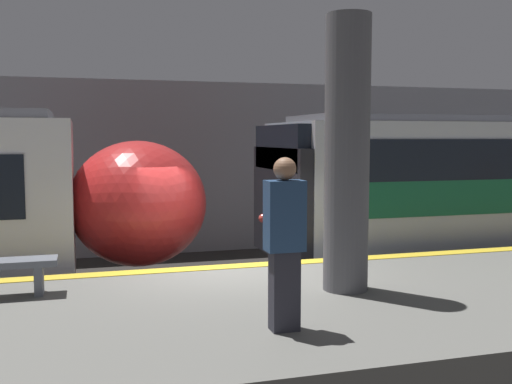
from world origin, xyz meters
TOP-DOWN VIEW (x-y plane):
  - ground_plane at (0.00, 0.00)m, footprint 120.00×120.00m
  - platform at (0.00, -2.16)m, footprint 40.00×4.32m
  - station_rear_barrier at (0.00, 6.58)m, footprint 50.00×0.15m
  - support_pillar_near at (1.08, -1.86)m, footprint 0.56×0.56m
  - person_waiting at (-0.20, -3.16)m, footprint 0.38×0.24m

SIDE VIEW (x-z plane):
  - ground_plane at x=0.00m, z-range 0.00..0.00m
  - platform at x=0.00m, z-range 0.00..1.06m
  - person_waiting at x=-0.20m, z-range 1.11..2.85m
  - station_rear_barrier at x=0.00m, z-range 0.00..4.41m
  - support_pillar_near at x=1.08m, z-range 1.05..4.49m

